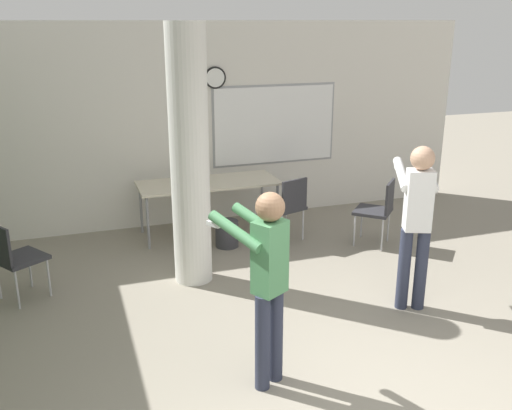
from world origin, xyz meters
name	(u,v)px	position (x,y,z in m)	size (l,w,h in m)	color
wall_back	(206,124)	(0.02, 5.06, 1.40)	(8.00, 0.15, 2.80)	silver
support_pillar	(190,159)	(-0.65, 3.08, 1.40)	(0.42, 0.42, 2.80)	silver
folding_table	(208,185)	(-0.11, 4.45, 0.69)	(1.88, 0.75, 0.73)	beige
bottle_on_table	(203,176)	(-0.18, 4.47, 0.82)	(0.06, 0.06, 0.22)	#1E6B2D
waste_bin	(227,234)	(-0.02, 3.90, 0.17)	(0.30, 0.30, 0.35)	#38383D
chair_mid_room	(378,207)	(1.85, 3.33, 0.51)	(0.62, 0.62, 0.87)	#2D2D33
chair_table_right	(288,204)	(0.79, 3.84, 0.51)	(0.55, 0.55, 0.87)	#2D2D33
chair_by_left_wall	(14,255)	(-2.50, 3.17, 0.51)	(0.61, 0.61, 0.87)	#2D2D33
person_playing_front	(267,275)	(-0.53, 0.99, 0.95)	(0.56, 0.65, 1.62)	#2D3347
person_playing_side	(417,215)	(1.29, 1.73, 0.99)	(0.53, 0.70, 1.68)	#2D3347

